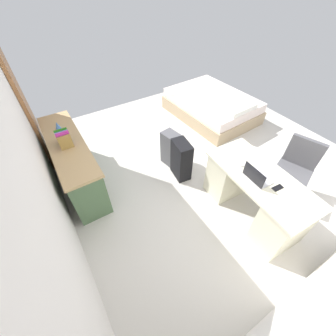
{
  "coord_description": "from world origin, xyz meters",
  "views": [
    {
      "loc": [
        -2.09,
        1.89,
        2.72
      ],
      "look_at": [
        -0.29,
        0.75,
        0.6
      ],
      "focal_mm": 23.39,
      "sensor_mm": 36.0,
      "label": 1
    }
  ],
  "objects_px": {
    "suitcase_black": "(181,160)",
    "computer_mouse": "(243,164)",
    "laptop": "(256,177)",
    "cell_phone_near_laptop": "(278,188)",
    "bed": "(212,106)",
    "desk": "(254,195)",
    "credenza": "(74,163)",
    "figurine_small": "(57,125)",
    "office_chair": "(292,173)",
    "suitcase_spare_grey": "(172,150)"
  },
  "relations": [
    {
      "from": "office_chair",
      "to": "suitcase_black",
      "type": "height_order",
      "value": "office_chair"
    },
    {
      "from": "bed",
      "to": "cell_phone_near_laptop",
      "type": "distance_m",
      "value": 2.88
    },
    {
      "from": "bed",
      "to": "suitcase_black",
      "type": "relative_size",
      "value": 2.94
    },
    {
      "from": "suitcase_spare_grey",
      "to": "cell_phone_near_laptop",
      "type": "height_order",
      "value": "cell_phone_near_laptop"
    },
    {
      "from": "desk",
      "to": "computer_mouse",
      "type": "height_order",
      "value": "computer_mouse"
    },
    {
      "from": "suitcase_black",
      "to": "figurine_small",
      "type": "height_order",
      "value": "figurine_small"
    },
    {
      "from": "suitcase_black",
      "to": "computer_mouse",
      "type": "xyz_separation_m",
      "value": [
        -0.87,
        -0.35,
        0.43
      ]
    },
    {
      "from": "desk",
      "to": "credenza",
      "type": "distance_m",
      "value": 2.68
    },
    {
      "from": "cell_phone_near_laptop",
      "to": "credenza",
      "type": "bearing_deg",
      "value": 46.41
    },
    {
      "from": "credenza",
      "to": "desk",
      "type": "bearing_deg",
      "value": -135.65
    },
    {
      "from": "suitcase_spare_grey",
      "to": "cell_phone_near_laptop",
      "type": "relative_size",
      "value": 4.6
    },
    {
      "from": "credenza",
      "to": "figurine_small",
      "type": "height_order",
      "value": "figurine_small"
    },
    {
      "from": "desk",
      "to": "figurine_small",
      "type": "xyz_separation_m",
      "value": [
        2.34,
        1.88,
        0.45
      ]
    },
    {
      "from": "bed",
      "to": "computer_mouse",
      "type": "distance_m",
      "value": 2.49
    },
    {
      "from": "bed",
      "to": "suitcase_spare_grey",
      "type": "height_order",
      "value": "suitcase_spare_grey"
    },
    {
      "from": "credenza",
      "to": "office_chair",
      "type": "bearing_deg",
      "value": -126.42
    },
    {
      "from": "suitcase_black",
      "to": "laptop",
      "type": "distance_m",
      "value": 1.25
    },
    {
      "from": "office_chair",
      "to": "cell_phone_near_laptop",
      "type": "distance_m",
      "value": 0.84
    },
    {
      "from": "laptop",
      "to": "cell_phone_near_laptop",
      "type": "relative_size",
      "value": 2.37
    },
    {
      "from": "credenza",
      "to": "laptop",
      "type": "bearing_deg",
      "value": -137.07
    },
    {
      "from": "desk",
      "to": "computer_mouse",
      "type": "distance_m",
      "value": 0.46
    },
    {
      "from": "bed",
      "to": "suitcase_spare_grey",
      "type": "relative_size",
      "value": 3.16
    },
    {
      "from": "computer_mouse",
      "to": "cell_phone_near_laptop",
      "type": "distance_m",
      "value": 0.49
    },
    {
      "from": "bed",
      "to": "cell_phone_near_laptop",
      "type": "relative_size",
      "value": 14.51
    },
    {
      "from": "desk",
      "to": "bed",
      "type": "xyz_separation_m",
      "value": [
        2.33,
        -1.26,
        -0.15
      ]
    },
    {
      "from": "office_chair",
      "to": "suitcase_black",
      "type": "xyz_separation_m",
      "value": [
        1.17,
        1.16,
        -0.08
      ]
    },
    {
      "from": "suitcase_black",
      "to": "suitcase_spare_grey",
      "type": "xyz_separation_m",
      "value": [
        0.32,
        -0.03,
        -0.02
      ]
    },
    {
      "from": "bed",
      "to": "figurine_small",
      "type": "height_order",
      "value": "figurine_small"
    },
    {
      "from": "credenza",
      "to": "cell_phone_near_laptop",
      "type": "xyz_separation_m",
      "value": [
        -2.14,
        -1.89,
        0.36
      ]
    },
    {
      "from": "computer_mouse",
      "to": "cell_phone_near_laptop",
      "type": "relative_size",
      "value": 0.74
    },
    {
      "from": "suitcase_spare_grey",
      "to": "cell_phone_near_laptop",
      "type": "distance_m",
      "value": 1.78
    },
    {
      "from": "desk",
      "to": "suitcase_spare_grey",
      "type": "xyz_separation_m",
      "value": [
        1.46,
        0.37,
        -0.08
      ]
    },
    {
      "from": "bed",
      "to": "suitcase_black",
      "type": "bearing_deg",
      "value": 125.53
    },
    {
      "from": "desk",
      "to": "suitcase_black",
      "type": "height_order",
      "value": "desk"
    },
    {
      "from": "desk",
      "to": "laptop",
      "type": "relative_size",
      "value": 4.58
    },
    {
      "from": "computer_mouse",
      "to": "office_chair",
      "type": "bearing_deg",
      "value": -106.75
    },
    {
      "from": "cell_phone_near_laptop",
      "to": "bed",
      "type": "bearing_deg",
      "value": -21.25
    },
    {
      "from": "desk",
      "to": "suitcase_black",
      "type": "bearing_deg",
      "value": 19.19
    },
    {
      "from": "bed",
      "to": "suitcase_spare_grey",
      "type": "bearing_deg",
      "value": 117.99
    },
    {
      "from": "figurine_small",
      "to": "computer_mouse",
      "type": "bearing_deg",
      "value": -138.43
    },
    {
      "from": "bed",
      "to": "figurine_small",
      "type": "relative_size",
      "value": 17.94
    },
    {
      "from": "bed",
      "to": "computer_mouse",
      "type": "xyz_separation_m",
      "value": [
        -2.06,
        1.31,
        0.52
      ]
    },
    {
      "from": "desk",
      "to": "laptop",
      "type": "distance_m",
      "value": 0.42
    },
    {
      "from": "cell_phone_near_laptop",
      "to": "figurine_small",
      "type": "xyz_separation_m",
      "value": [
        2.55,
        1.89,
        0.09
      ]
    },
    {
      "from": "laptop",
      "to": "computer_mouse",
      "type": "height_order",
      "value": "laptop"
    },
    {
      "from": "bed",
      "to": "laptop",
      "type": "bearing_deg",
      "value": 149.36
    },
    {
      "from": "computer_mouse",
      "to": "figurine_small",
      "type": "xyz_separation_m",
      "value": [
        2.06,
        1.83,
        0.08
      ]
    },
    {
      "from": "figurine_small",
      "to": "cell_phone_near_laptop",
      "type": "bearing_deg",
      "value": -143.51
    },
    {
      "from": "office_chair",
      "to": "credenza",
      "type": "distance_m",
      "value": 3.27
    },
    {
      "from": "office_chair",
      "to": "computer_mouse",
      "type": "distance_m",
      "value": 0.93
    }
  ]
}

